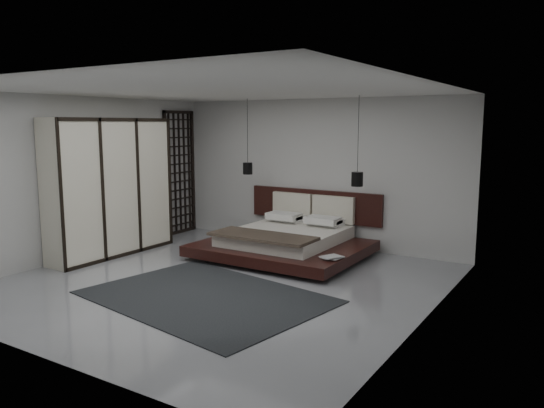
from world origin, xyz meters
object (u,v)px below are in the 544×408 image
Objects in this scene: wardrobe at (110,187)px; bed at (287,240)px; pendant_right at (357,179)px; lattice_screen at (180,173)px; rug at (206,297)px; pendant_left at (248,168)px.

bed is at bearing 30.17° from wardrobe.
pendant_right is (1.13, 0.43, 1.11)m from bed.
lattice_screen is at bearing 178.47° from pendant_right.
wardrobe is at bearing 161.35° from rug.
pendant_right is at bearing 20.90° from bed.
wardrobe is at bearing -128.17° from pendant_left.
lattice_screen is 0.94× the size of bed.
wardrobe is (-1.58, -2.01, -0.27)m from pendant_left.
pendant_left is 3.61m from rug.
bed is 1.92× the size of pendant_left.
bed is 1.11× the size of wardrobe.
pendant_left is (1.83, -0.11, 0.18)m from lattice_screen.
rug is at bearing -106.70° from pendant_right.
pendant_left is at bearing 51.83° from wardrobe.
bed is 3.27m from wardrobe.
lattice_screen is 1.70× the size of pendant_right.
rug is (3.19, -3.11, -1.29)m from lattice_screen.
lattice_screen is 1.05× the size of wardrobe.
lattice_screen reaches higher than wardrobe.
pendant_left is (-1.13, 0.43, 1.20)m from bed.
bed is at bearing -159.10° from pendant_right.
lattice_screen is 3.18m from bed.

